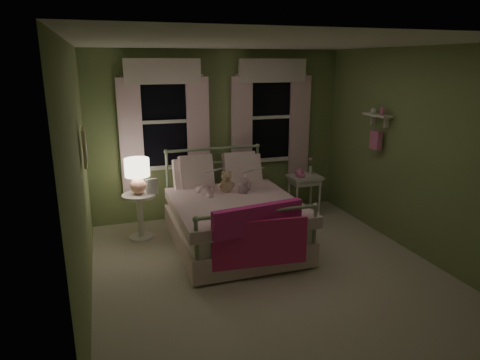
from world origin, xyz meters
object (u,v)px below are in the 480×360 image
object	(u,v)px
table_lamp	(137,173)
bed	(232,217)
nightstand_left	(140,210)
teddy_bear	(226,183)
nightstand_right	(305,182)
child_left	(204,171)
child_right	(242,170)

from	to	relation	value
table_lamp	bed	bearing A→B (deg)	-26.98
nightstand_left	table_lamp	world-z (taller)	table_lamp
table_lamp	nightstand_left	bearing A→B (deg)	0.00
teddy_bear	nightstand_right	bearing A→B (deg)	18.81
child_left	nightstand_right	size ratio (longest dim) A/B	1.21
child_right	nightstand_right	world-z (taller)	child_right
child_left	nightstand_left	distance (m)	1.05
table_lamp	nightstand_right	size ratio (longest dim) A/B	0.77
teddy_bear	nightstand_right	distance (m)	1.56
child_right	nightstand_right	size ratio (longest dim) A/B	1.11
nightstand_left	table_lamp	bearing A→B (deg)	180.00
child_right	teddy_bear	bearing A→B (deg)	48.78
bed	child_left	world-z (taller)	child_left
child_right	nightstand_left	xyz separation A→B (m)	(-1.44, 0.17, -0.51)
child_left	nightstand_left	xyz separation A→B (m)	(-0.88, 0.17, -0.54)
child_right	nightstand_left	size ratio (longest dim) A/B	1.09
teddy_bear	table_lamp	bearing A→B (deg)	164.20
teddy_bear	bed	bearing A→B (deg)	-90.00
child_right	teddy_bear	distance (m)	0.35
nightstand_right	bed	bearing A→B (deg)	-152.48
child_right	teddy_bear	world-z (taller)	child_right
bed	teddy_bear	xyz separation A→B (m)	(0.00, 0.26, 0.41)
teddy_bear	nightstand_left	distance (m)	1.27
nightstand_left	nightstand_right	size ratio (longest dim) A/B	1.02
teddy_bear	nightstand_right	xyz separation A→B (m)	(1.46, 0.50, -0.24)
bed	nightstand_left	size ratio (longest dim) A/B	3.13
bed	nightstand_right	bearing A→B (deg)	27.52
child_left	teddy_bear	size ratio (longest dim) A/B	2.45
child_right	nightstand_right	xyz separation A→B (m)	(1.18, 0.34, -0.38)
child_left	table_lamp	xyz separation A→B (m)	(-0.88, 0.17, -0.00)
nightstand_right	nightstand_left	bearing A→B (deg)	-176.35
child_right	nightstand_left	distance (m)	1.54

